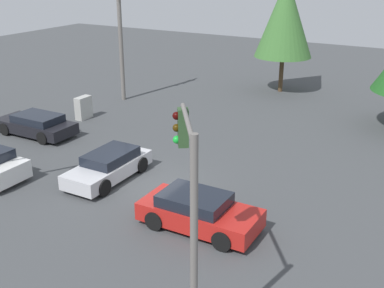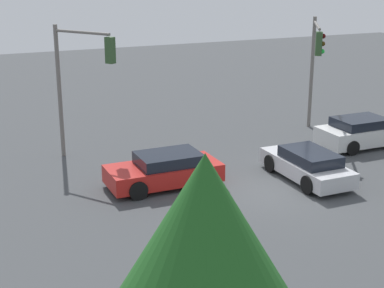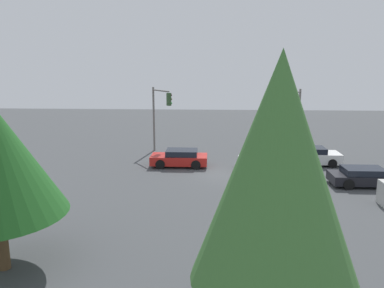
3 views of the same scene
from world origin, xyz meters
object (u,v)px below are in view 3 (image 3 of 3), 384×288
(traffic_signal_main, at_px, (293,111))
(sedan_silver, at_px, (252,165))
(sedan_red, at_px, (180,158))
(traffic_signal_cross, at_px, (160,109))
(sedan_white, at_px, (311,156))
(sedan_dark, at_px, (366,177))

(traffic_signal_main, bearing_deg, sedan_silver, -4.19)
(sedan_red, relative_size, traffic_signal_cross, 0.75)
(traffic_signal_cross, bearing_deg, traffic_signal_main, 51.49)
(traffic_signal_main, height_order, traffic_signal_cross, traffic_signal_cross)
(sedan_red, xyz_separation_m, sedan_white, (-1.06, 10.33, 0.04))
(sedan_dark, xyz_separation_m, sedan_white, (-5.23, -2.13, 0.08))
(sedan_red, relative_size, sedan_silver, 1.01)
(sedan_red, height_order, sedan_dark, sedan_red)
(sedan_silver, bearing_deg, traffic_signal_cross, 141.35)
(sedan_white, bearing_deg, sedan_dark, 22.14)
(sedan_white, xyz_separation_m, traffic_signal_cross, (-3.25, -12.39, 3.26))
(sedan_silver, bearing_deg, sedan_dark, -19.60)
(sedan_silver, xyz_separation_m, traffic_signal_main, (-5.29, 3.86, 3.30))
(sedan_red, distance_m, sedan_white, 10.38)
(sedan_red, bearing_deg, sedan_silver, -107.08)
(traffic_signal_main, bearing_deg, traffic_signal_cross, -61.52)
(sedan_white, bearing_deg, traffic_signal_cross, -104.71)
(sedan_red, height_order, traffic_signal_main, traffic_signal_main)
(traffic_signal_main, bearing_deg, sedan_dark, 54.20)
(sedan_red, xyz_separation_m, sedan_silver, (1.66, 5.40, -0.03))
(sedan_red, bearing_deg, sedan_white, -84.16)
(sedan_red, distance_m, sedan_dark, 13.13)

